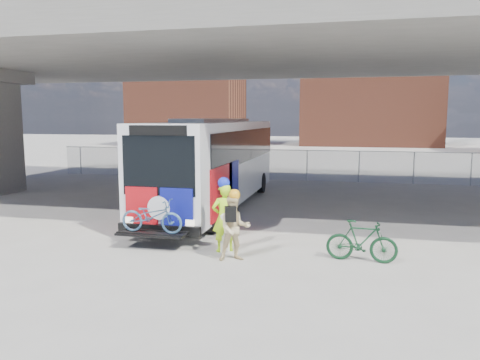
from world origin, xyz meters
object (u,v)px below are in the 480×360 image
(bike_parked, at_px, (362,241))
(cyclist_hivis, at_px, (224,216))
(bollard, at_px, (224,230))
(bus, at_px, (216,157))
(cyclist_tan, at_px, (234,227))

(bike_parked, bearing_deg, cyclist_hivis, 93.13)
(bike_parked, bearing_deg, bollard, 93.13)
(bus, bearing_deg, bollard, -71.98)
(bollard, xyz_separation_m, cyclist_tan, (0.48, -0.77, 0.28))
(bollard, bearing_deg, cyclist_tan, -57.98)
(bollard, bearing_deg, bus, 108.02)
(cyclist_hivis, bearing_deg, bollard, 147.11)
(bus, xyz_separation_m, bike_parked, (5.77, -6.43, -1.56))
(cyclist_tan, bearing_deg, cyclist_hivis, 98.85)
(cyclist_tan, height_order, bike_parked, cyclist_tan)
(cyclist_hivis, height_order, cyclist_tan, cyclist_hivis)
(bus, bearing_deg, cyclist_hivis, -72.05)
(bike_parked, bearing_deg, bus, 46.80)
(cyclist_hivis, relative_size, bike_parked, 1.16)
(bus, distance_m, cyclist_tan, 7.62)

